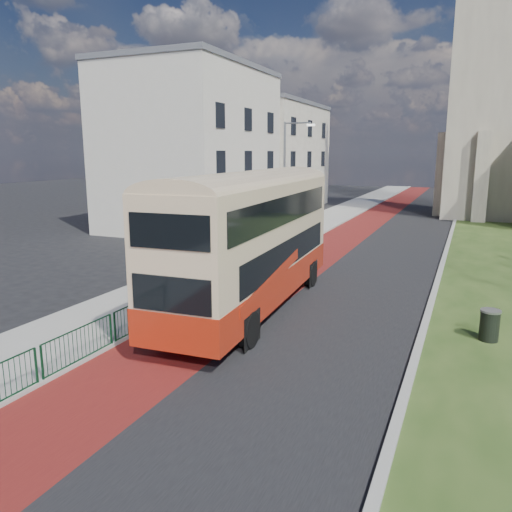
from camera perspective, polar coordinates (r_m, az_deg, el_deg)
The scene contains 12 objects.
ground at distance 17.07m, azimuth -3.56°, elevation -9.28°, with size 160.00×160.00×0.00m, color black.
road_carriageway at distance 35.21m, azimuth 13.52°, elevation 1.42°, with size 9.00×120.00×0.01m, color black.
bus_lane at distance 35.75m, azimuth 9.26°, elevation 1.75°, with size 3.40×120.00×0.01m, color #591414.
pavement_west at distance 36.82m, azimuth 3.51°, elevation 2.26°, with size 4.00×120.00×0.12m, color gray.
kerb_west at distance 36.20m, azimuth 6.50°, elevation 2.05°, with size 0.25×120.00×0.13m, color #999993.
kerb_east at distance 36.72m, azimuth 21.15°, elevation 1.46°, with size 0.25×80.00×0.13m, color #999993.
pedestrian_railing at distance 21.58m, azimuth -5.80°, elevation -3.25°, with size 0.07×24.00×1.12m.
street_block_near at distance 41.97m, azimuth -7.32°, elevation 12.19°, with size 10.30×14.30×13.00m.
street_block_far at distance 56.35m, azimuth 1.13°, elevation 11.38°, with size 10.30×16.30×11.50m.
streetlamp at distance 34.25m, azimuth 3.50°, elevation 9.18°, with size 2.13×0.18×8.00m.
bus at distance 19.30m, azimuth -0.48°, elevation 2.37°, with size 3.50×12.59×5.21m.
litter_bin at distance 18.20m, azimuth 25.13°, elevation -7.16°, with size 0.80×0.80×1.05m.
Camera 1 is at (7.24, -14.20, 6.12)m, focal length 35.00 mm.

